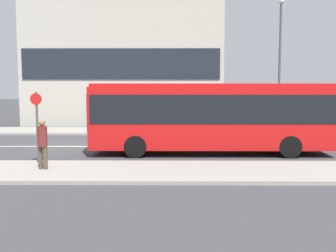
% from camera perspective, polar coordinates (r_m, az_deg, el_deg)
% --- Properties ---
extents(ground_plane, '(120.00, 120.00, 0.00)m').
position_cam_1_polar(ground_plane, '(21.69, -12.78, -2.71)').
color(ground_plane, '#3A3A3D').
extents(sidewalk_near, '(44.00, 3.50, 0.13)m').
position_cam_1_polar(sidewalk_near, '(15.75, -18.02, -5.85)').
color(sidewalk_near, gray).
rests_on(sidewalk_near, ground_plane).
extents(sidewalk_far, '(44.00, 3.50, 0.13)m').
position_cam_1_polar(sidewalk_far, '(27.74, -9.83, -0.66)').
color(sidewalk_far, gray).
rests_on(sidewalk_far, ground_plane).
extents(lane_centerline, '(41.80, 0.16, 0.01)m').
position_cam_1_polar(lane_centerline, '(21.69, -12.78, -2.70)').
color(lane_centerline, silver).
rests_on(lane_centerline, ground_plane).
extents(apartment_block_left_tower, '(14.80, 7.00, 16.46)m').
position_cam_1_polar(apartment_block_left_tower, '(34.39, -5.78, 14.28)').
color(apartment_block_left_tower, '#B7B2A3').
rests_on(apartment_block_left_tower, ground_plane).
extents(city_bus, '(10.65, 2.56, 3.16)m').
position_cam_1_polar(city_bus, '(18.95, 5.74, 1.71)').
color(city_bus, red).
rests_on(city_bus, ground_plane).
extents(parked_car_0, '(3.92, 1.77, 1.32)m').
position_cam_1_polar(parked_car_0, '(25.61, 18.81, -0.17)').
color(parked_car_0, black).
rests_on(parked_car_0, ground_plane).
extents(pedestrian_near_stop, '(0.34, 0.34, 1.77)m').
position_cam_1_polar(pedestrian_near_stop, '(15.50, -16.64, -1.95)').
color(pedestrian_near_stop, '#4C4233').
rests_on(pedestrian_near_stop, sidewalk_near).
extents(bus_stop_sign, '(0.44, 0.12, 2.72)m').
position_cam_1_polar(bus_stop_sign, '(16.76, -17.32, 0.58)').
color(bus_stop_sign, '#4C4C51').
rests_on(bus_stop_sign, sidewalk_near).
extents(street_lamp, '(0.36, 0.36, 8.11)m').
position_cam_1_polar(street_lamp, '(26.81, 14.92, 9.53)').
color(street_lamp, '#4C4C51').
rests_on(street_lamp, sidewalk_far).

